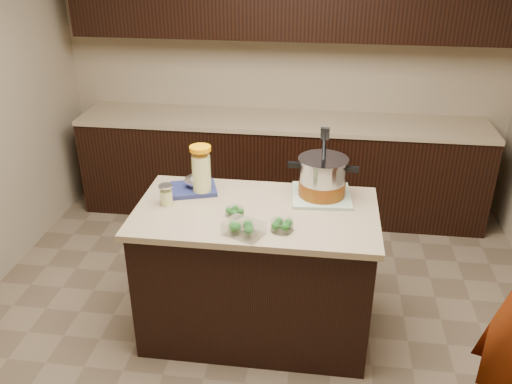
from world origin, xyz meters
TOP-DOWN VIEW (x-y plane):
  - ground_plane at (0.00, 0.00)m, footprint 4.00×4.00m
  - room_shell at (0.00, 0.00)m, footprint 4.04×4.04m
  - back_cabinets at (0.00, 1.74)m, footprint 3.60×0.63m
  - island at (0.00, 0.00)m, footprint 1.46×0.81m
  - dish_towel at (0.38, 0.23)m, footprint 0.39×0.39m
  - stock_pot at (0.38, 0.22)m, footprint 0.44×0.33m
  - lemonade_pitcher at (-0.37, 0.16)m, footprint 0.14×0.14m
  - mason_jar at (-0.55, -0.00)m, footprint 0.09×0.09m
  - broccoli_tub_left at (-0.11, -0.09)m, footprint 0.13×0.13m
  - broccoli_tub_right at (0.18, -0.22)m, footprint 0.16×0.16m
  - broccoli_tub_rect at (-0.03, -0.29)m, footprint 0.25×0.22m
  - blue_tray at (-0.42, 0.20)m, footprint 0.34×0.31m

SIDE VIEW (x-z plane):
  - ground_plane at x=0.00m, z-range 0.00..0.00m
  - island at x=0.00m, z-range 0.00..0.90m
  - dish_towel at x=0.38m, z-range 0.90..0.92m
  - broccoli_tub_left at x=-0.11m, z-range 0.90..0.95m
  - broccoli_tub_right at x=0.18m, z-range 0.90..0.96m
  - broccoli_tub_rect at x=-0.03m, z-range 0.90..0.97m
  - blue_tray at x=-0.42m, z-range 0.88..0.99m
  - back_cabinets at x=0.00m, z-range -0.22..2.10m
  - mason_jar at x=-0.55m, z-range 0.89..1.03m
  - stock_pot at x=0.38m, z-range 0.80..1.24m
  - lemonade_pitcher at x=-0.37m, z-range 0.89..1.21m
  - room_shell at x=0.00m, z-range 0.35..3.07m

